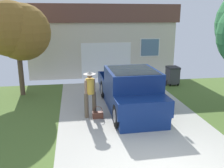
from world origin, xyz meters
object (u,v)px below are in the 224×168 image
Objects in this scene: person_with_hat at (90,91)px; handbag at (98,114)px; pickup_truck at (131,91)px; house_with_garage at (99,38)px; wheeled_trash_bin at (173,75)px; neighbor_tree at (17,31)px.

person_with_hat is 3.78× the size of handbag.
pickup_truck is 0.56× the size of house_with_garage.
wheeled_trash_bin is (4.76, 3.75, -0.43)m from person_with_hat.
house_with_garage is at bearing 53.32° from neighbor_tree.
house_with_garage is 7.16m from neighbor_tree.
wheeled_trash_bin is (3.48, -4.96, -1.64)m from house_with_garage.
handbag is 6.02m from wheeled_trash_bin.
neighbor_tree reaches higher than handbag.
handbag is 0.46× the size of wheeled_trash_bin.
person_with_hat is at bearing 14.18° from pickup_truck.
pickup_truck is 2.95× the size of person_with_hat.
neighbor_tree reaches higher than person_with_hat.
house_with_garage is at bearing 83.42° from handbag.
person_with_hat is at bearing 138.67° from handbag.
person_with_hat is 8.88m from house_with_garage.
person_with_hat is (-1.63, -0.44, 0.21)m from pickup_truck.
neighbor_tree reaches higher than pickup_truck.
handbag is at bearing -138.67° from wheeled_trash_bin.
neighbor_tree reaches higher than wheeled_trash_bin.
pickup_truck is 1.65m from handbag.
pickup_truck reaches higher than wheeled_trash_bin.
pickup_truck is 11.14× the size of handbag.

